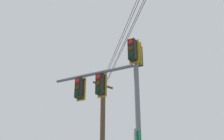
% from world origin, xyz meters
% --- Properties ---
extents(signal_mast_assembly, '(2.25, 3.96, 7.23)m').
position_xyz_m(signal_mast_assembly, '(-0.57, -1.62, 5.16)').
color(signal_mast_assembly, slate).
rests_on(signal_mast_assembly, ground).
extents(utility_pole_wooden, '(1.92, 0.36, 9.48)m').
position_xyz_m(utility_pole_wooden, '(-4.99, -9.05, 4.83)').
color(utility_pole_wooden, '#4C3823').
rests_on(utility_pole_wooden, ground).
extents(overhead_wire_span, '(9.00, 17.95, 1.06)m').
position_xyz_m(overhead_wire_span, '(-0.50, -0.08, 8.52)').
color(overhead_wire_span, black).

